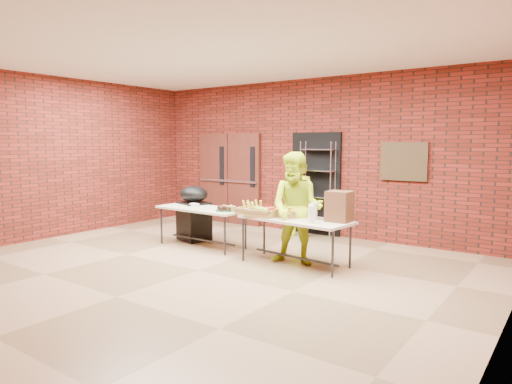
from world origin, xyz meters
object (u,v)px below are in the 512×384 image
volunteer_woman (300,199)px  table_right (295,222)px  covered_grill (194,213)px  volunteer_man (297,209)px  table_left (202,211)px  coffee_dispenser (339,206)px  wire_rack (317,189)px

volunteer_woman → table_right: bearing=103.3°
table_right → covered_grill: 2.55m
volunteer_woman → volunteer_man: volunteer_man is taller
volunteer_woman → table_left: bearing=45.9°
table_left → volunteer_man: volunteer_man is taller
covered_grill → coffee_dispenser: bearing=11.9°
wire_rack → volunteer_woman: wire_rack is taller
coffee_dispenser → volunteer_woman: size_ratio=0.29×
coffee_dispenser → volunteer_woman: bearing=133.6°
table_left → volunteer_man: bearing=-0.5°
wire_rack → table_right: size_ratio=1.04×
table_right → coffee_dispenser: bearing=17.1°
table_left → volunteer_woman: volunteer_woman is taller
coffee_dispenser → volunteer_man: 0.68m
wire_rack → covered_grill: size_ratio=1.80×
volunteer_woman → volunteer_man: bearing=103.9°
table_left → volunteer_woman: (1.01, 1.80, 0.12)m
covered_grill → volunteer_man: size_ratio=0.61×
wire_rack → coffee_dispenser: size_ratio=4.23×
volunteer_man → volunteer_woman: bearing=105.5°
table_right → volunteer_woman: bearing=124.5°
volunteer_woman → covered_grill: bearing=30.3°
table_right → table_left: bearing=-176.6°
covered_grill → volunteer_woman: volunteer_woman is taller
wire_rack → volunteer_man: (0.79, -2.15, -0.08)m
covered_grill → wire_rack: bearing=62.7°
coffee_dispenser → covered_grill: size_ratio=0.43×
table_left → volunteer_woman: bearing=62.0°
coffee_dispenser → volunteer_man: volunteer_man is taller
table_right → volunteer_man: (0.00, 0.04, 0.21)m
covered_grill → volunteer_woman: bearing=61.9°
covered_grill → table_left: bearing=-14.3°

